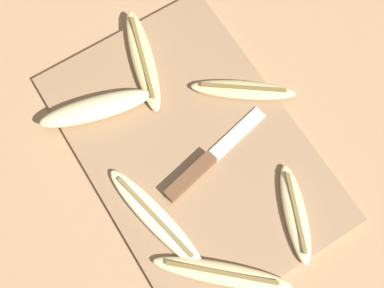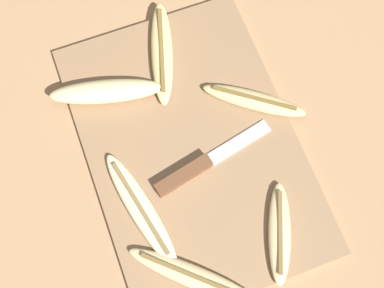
% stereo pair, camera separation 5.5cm
% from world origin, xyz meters
% --- Properties ---
extents(ground_plane, '(4.00, 4.00, 0.00)m').
position_xyz_m(ground_plane, '(0.00, 0.00, 0.00)').
color(ground_plane, tan).
extents(cutting_board, '(0.49, 0.33, 0.01)m').
position_xyz_m(cutting_board, '(0.00, 0.00, 0.01)').
color(cutting_board, '#997551').
rests_on(cutting_board, ground_plane).
extents(knife, '(0.06, 0.21, 0.02)m').
position_xyz_m(knife, '(0.04, -0.01, 0.02)').
color(knife, brown).
rests_on(knife, cutting_board).
extents(banana_ripe_center, '(0.16, 0.09, 0.02)m').
position_xyz_m(banana_ripe_center, '(0.18, 0.07, 0.02)').
color(banana_ripe_center, beige).
rests_on(banana_ripe_center, cutting_board).
extents(banana_soft_right, '(0.09, 0.19, 0.03)m').
position_xyz_m(banana_soft_right, '(-0.13, -0.10, 0.03)').
color(banana_soft_right, beige).
rests_on(banana_soft_right, cutting_board).
extents(banana_mellow_near, '(0.16, 0.18, 0.02)m').
position_xyz_m(banana_mellow_near, '(0.19, -0.07, 0.02)').
color(banana_mellow_near, beige).
rests_on(banana_mellow_near, cutting_board).
extents(banana_golden_short, '(0.20, 0.09, 0.02)m').
position_xyz_m(banana_golden_short, '(-0.17, 0.01, 0.02)').
color(banana_golden_short, '#EDD689').
rests_on(banana_golden_short, cutting_board).
extents(banana_spotted_left, '(0.13, 0.16, 0.02)m').
position_xyz_m(banana_spotted_left, '(-0.04, 0.12, 0.02)').
color(banana_spotted_left, '#DBC684').
rests_on(banana_spotted_left, cutting_board).
extents(banana_pale_long, '(0.21, 0.08, 0.02)m').
position_xyz_m(banana_pale_long, '(0.07, -0.11, 0.02)').
color(banana_pale_long, beige).
rests_on(banana_pale_long, cutting_board).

